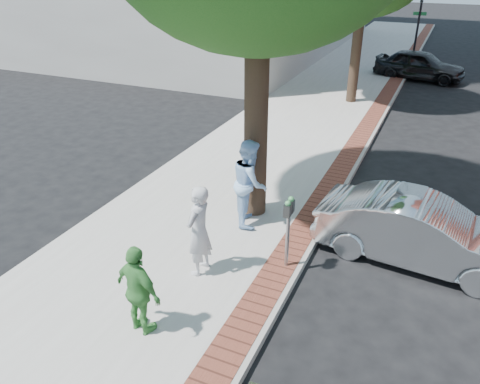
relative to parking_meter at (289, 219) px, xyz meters
The scene contains 12 objects.
ground 1.45m from the parking_meter, behind, with size 120.00×120.00×0.00m, color black.
sidewalk 8.28m from the parking_meter, 106.27° to the left, with size 5.00×60.00×0.15m, color #9E9991.
brick_strip 7.94m from the parking_meter, 90.70° to the left, with size 0.60×60.00×0.01m, color brown.
curb 7.96m from the parking_meter, 88.16° to the left, with size 0.10×60.00×0.15m, color gray.
office_base 25.87m from the parking_meter, 122.24° to the left, with size 18.20×22.20×4.00m, color gray.
signal_near 21.90m from the parking_meter, 89.73° to the left, with size 0.70×0.15×3.80m.
parking_meter is the anchor object (origin of this frame).
person_gray 1.67m from the parking_meter, 150.13° to the right, with size 0.65×0.43×1.79m, color #B5B5BA.
person_officer 1.83m from the parking_meter, 135.88° to the left, with size 0.95×0.74×1.95m, color #9CC6F2.
person_green 3.03m from the parking_meter, 120.58° to the right, with size 0.92×0.38×1.58m, color #459242.
sedan_silver 2.75m from the parking_meter, 32.44° to the left, with size 1.42×4.09×1.35m, color silver.
bg_car 17.46m from the parking_meter, 87.36° to the left, with size 1.69×4.20×1.43m, color black.
Camera 1 is at (3.02, -7.05, 5.58)m, focal length 35.00 mm.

